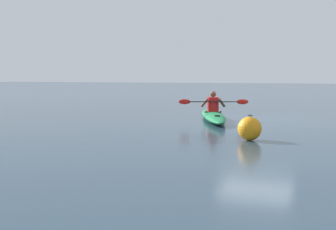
% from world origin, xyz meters
% --- Properties ---
extents(ground_plane, '(160.00, 160.00, 0.00)m').
position_xyz_m(ground_plane, '(0.00, 0.00, 0.00)').
color(ground_plane, '#283D4C').
extents(kayak, '(2.45, 4.94, 0.30)m').
position_xyz_m(kayak, '(1.39, 0.50, 0.15)').
color(kayak, '#19723F').
rests_on(kayak, ground).
extents(kayaker, '(2.21, 0.89, 0.70)m').
position_xyz_m(kayaker, '(1.40, 0.48, 0.58)').
color(kayaker, red).
rests_on(kayaker, kayak).
extents(mooring_buoy_channel_marker, '(0.56, 0.56, 0.60)m').
position_xyz_m(mooring_buoy_channel_marker, '(-0.77, 4.90, 0.28)').
color(mooring_buoy_channel_marker, orange).
rests_on(mooring_buoy_channel_marker, ground).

